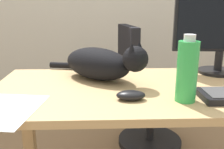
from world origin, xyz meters
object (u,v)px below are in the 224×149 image
object	(u,v)px
office_chair	(145,97)
water_bottle	(187,71)
computer_mouse	(131,95)
monitor	(222,29)
cat	(101,63)

from	to	relation	value
office_chair	water_bottle	world-z (taller)	water_bottle
office_chair	computer_mouse	world-z (taller)	office_chair
monitor	computer_mouse	distance (m)	0.65
computer_mouse	water_bottle	xyz separation A→B (m)	(0.20, -0.02, 0.10)
office_chair	water_bottle	size ratio (longest dim) A/B	3.69
cat	water_bottle	size ratio (longest dim) A/B	1.97
monitor	computer_mouse	bearing A→B (deg)	-143.29
office_chair	monitor	xyz separation A→B (m)	(0.29, -0.50, 0.54)
monitor	water_bottle	distance (m)	0.50
monitor	office_chair	bearing A→B (deg)	119.63
monitor	water_bottle	world-z (taller)	monitor
cat	office_chair	bearing A→B (deg)	62.06
monitor	water_bottle	xyz separation A→B (m)	(-0.29, -0.38, -0.11)
office_chair	cat	world-z (taller)	office_chair
monitor	cat	size ratio (longest dim) A/B	0.99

